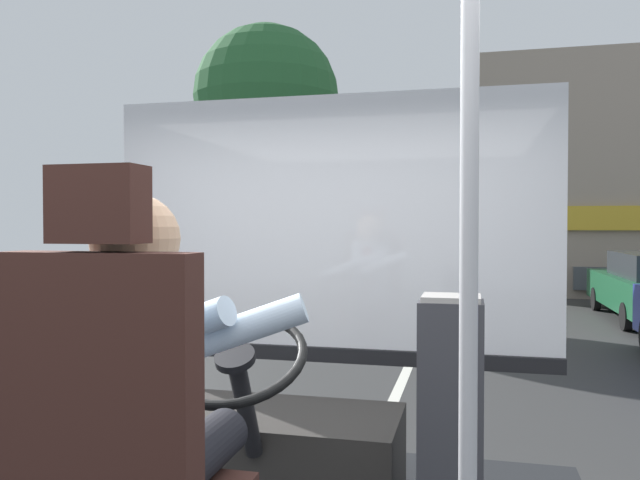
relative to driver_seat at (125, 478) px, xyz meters
The scene contains 9 objects.
ground 9.24m from the driver_seat, 89.60° to the left, with size 18.00×44.00×0.06m.
driver_seat is the anchor object (origin of this frame).
bus_driver 0.24m from the driver_seat, 90.00° to the left, with size 0.77×0.55×0.80m.
steering_console 1.27m from the driver_seat, 90.00° to the left, with size 1.10×1.02×0.88m.
handrail_pole 0.96m from the driver_seat, ahead, with size 0.04×0.04×2.11m.
fare_box 1.21m from the driver_seat, 50.26° to the left, with size 0.23×0.21×0.97m.
windshield_panel 2.03m from the driver_seat, 88.16° to the left, with size 2.50×0.08×1.48m.
street_tree 12.65m from the driver_seat, 106.84° to the left, with size 3.18×3.18×6.21m.
parked_car_charcoal 17.69m from the driver_seat, 76.31° to the left, with size 1.77×4.48×1.25m.
Camera 1 is at (0.77, -1.74, 1.84)m, focal length 34.93 mm.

